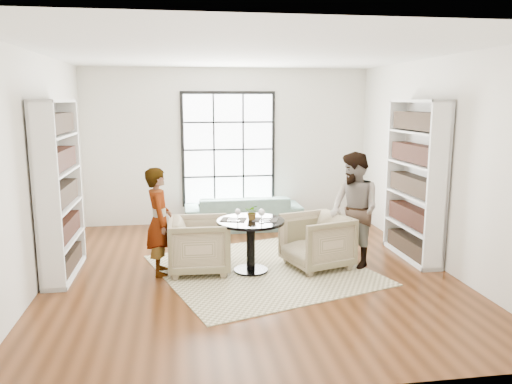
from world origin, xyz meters
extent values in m
plane|color=#5B3015|center=(0.00, 0.00, 0.00)|extent=(6.00, 6.00, 0.00)
plane|color=silver|center=(0.00, 3.00, 1.50)|extent=(5.50, 0.00, 5.50)
plane|color=silver|center=(-2.75, 0.00, 1.50)|extent=(0.00, 6.00, 6.00)
plane|color=silver|center=(2.75, 0.00, 1.50)|extent=(0.00, 6.00, 6.00)
plane|color=silver|center=(0.00, -3.00, 1.50)|extent=(5.50, 0.00, 5.50)
plane|color=white|center=(0.00, 0.00, 3.00)|extent=(6.00, 6.00, 0.00)
cube|color=black|center=(0.00, 2.98, 1.45)|extent=(1.82, 0.06, 2.22)
cube|color=white|center=(0.00, 2.94, 1.45)|extent=(1.70, 0.02, 2.10)
cube|color=beige|center=(0.19, 0.04, 0.01)|extent=(3.43, 3.43, 0.01)
cylinder|color=black|center=(0.01, 0.00, 0.02)|extent=(0.48, 0.48, 0.04)
cylinder|color=black|center=(0.01, 0.00, 0.37)|extent=(0.12, 0.12, 0.67)
cylinder|color=black|center=(0.01, 0.00, 0.73)|extent=(0.94, 0.94, 0.04)
imported|color=slate|center=(0.21, 2.45, 0.32)|extent=(2.17, 0.86, 0.63)
imported|color=#BAB385|center=(-0.69, 0.12, 0.39)|extent=(0.87, 0.84, 0.77)
imported|color=#C2BB8B|center=(0.98, 0.06, 0.39)|extent=(1.06, 1.04, 0.78)
imported|color=gray|center=(-1.24, 0.12, 0.75)|extent=(0.40, 0.57, 1.50)
imported|color=gray|center=(1.53, 0.06, 0.83)|extent=(0.83, 0.95, 1.67)
cube|color=black|center=(-0.22, 0.04, 0.76)|extent=(0.40, 0.35, 0.01)
cube|color=black|center=(0.21, -0.04, 0.76)|extent=(0.40, 0.35, 0.01)
cylinder|color=silver|center=(-0.17, -0.04, 0.76)|extent=(0.06, 0.06, 0.01)
cylinder|color=silver|center=(-0.17, -0.04, 0.81)|extent=(0.01, 0.01, 0.10)
sphere|color=maroon|center=(-0.17, -0.04, 0.88)|extent=(0.08, 0.08, 0.08)
ellipsoid|color=white|center=(-0.17, -0.04, 0.88)|extent=(0.08, 0.08, 0.09)
cylinder|color=silver|center=(0.14, -0.18, 0.76)|extent=(0.07, 0.07, 0.01)
cylinder|color=silver|center=(0.14, -0.18, 0.81)|extent=(0.01, 0.01, 0.11)
sphere|color=maroon|center=(0.14, -0.18, 0.90)|extent=(0.09, 0.09, 0.09)
ellipsoid|color=white|center=(0.14, -0.18, 0.90)|extent=(0.09, 0.09, 0.10)
imported|color=gray|center=(0.04, 0.02, 0.86)|extent=(0.24, 0.22, 0.22)
camera|label=1|loc=(-0.93, -6.66, 2.39)|focal=35.00mm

